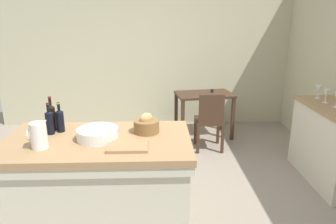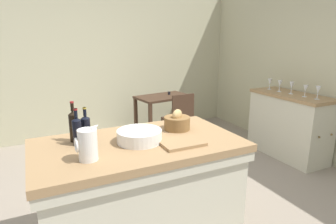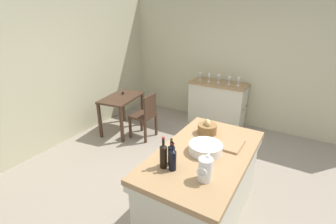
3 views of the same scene
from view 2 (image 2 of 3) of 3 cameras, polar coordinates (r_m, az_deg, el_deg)
ground_plane at (r=3.23m, az=-2.21°, el=-17.52°), size 6.76×6.76×0.00m
wall_back at (r=5.24m, az=-13.99°, el=9.65°), size 5.32×0.12×2.60m
wall_right at (r=4.48m, az=30.04°, el=7.33°), size 0.12×5.20×2.60m
island_table at (r=2.52m, az=-5.61°, el=-14.75°), size 1.64×0.92×0.90m
side_cabinet at (r=4.57m, az=22.71°, el=-2.39°), size 0.52×1.19×0.93m
writing_desk at (r=4.96m, az=-0.87°, el=1.84°), size 0.97×0.69×0.79m
wooden_chair at (r=4.50m, az=2.25°, el=-1.35°), size 0.40×0.40×0.89m
pitcher at (r=2.04m, az=-15.58°, el=-6.19°), size 0.17×0.13×0.26m
wash_bowl at (r=2.32m, az=-5.65°, el=-4.73°), size 0.36×0.36×0.10m
bread_basket at (r=2.61m, az=1.81°, el=-2.00°), size 0.23×0.23×0.19m
cutting_board at (r=2.28m, az=2.68°, el=-6.06°), size 0.33×0.25×0.02m
wine_bottle_dark at (r=2.40m, az=-15.89°, el=-2.98°), size 0.07×0.07×0.28m
wine_bottle_amber at (r=2.42m, az=-18.10°, el=-2.53°), size 0.07×0.07×0.33m
wine_bottle_green at (r=2.34m, az=-17.48°, el=-3.48°), size 0.07×0.07×0.29m
wine_glass_far_left at (r=4.20m, az=27.49°, el=3.83°), size 0.07×0.07×0.17m
wine_glass_left at (r=4.31m, az=25.49°, el=4.18°), size 0.07×0.07×0.16m
wine_glass_middle at (r=4.44m, az=23.21°, el=4.81°), size 0.07×0.07×0.17m
wine_glass_right at (r=4.56m, az=21.19°, el=5.20°), size 0.07×0.07×0.17m
wine_glass_far_right at (r=4.71m, az=19.45°, el=5.60°), size 0.07×0.07×0.16m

